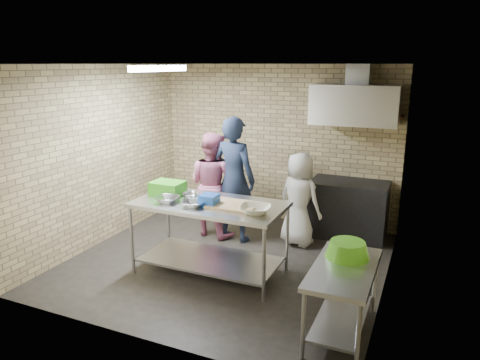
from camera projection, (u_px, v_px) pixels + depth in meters
name	position (u px, v px, depth m)	size (l,w,h in m)	color
floor	(228.00, 261.00, 6.28)	(4.20, 4.20, 0.00)	black
ceiling	(226.00, 64.00, 5.59)	(4.20, 4.20, 0.00)	black
back_wall	(276.00, 144.00, 7.71)	(4.20, 0.06, 2.70)	tan
front_wall	(136.00, 213.00, 4.16)	(4.20, 0.06, 2.70)	tan
left_wall	(102.00, 156.00, 6.75)	(0.06, 4.00, 2.70)	tan
right_wall	(392.00, 185.00, 5.12)	(0.06, 4.00, 2.70)	tan
prep_table	(210.00, 238.00, 5.84)	(1.95, 0.97, 0.97)	silver
side_counter	(342.00, 301.00, 4.51)	(0.60, 1.20, 0.75)	silver
stove	(348.00, 209.00, 7.10)	(1.20, 0.70, 0.90)	black
range_hood	(355.00, 105.00, 6.73)	(1.30, 0.60, 0.60)	silver
hood_duct	(359.00, 74.00, 6.75)	(0.35, 0.30, 0.30)	#A5A8AD
wall_shelf	(376.00, 116.00, 6.83)	(0.80, 0.20, 0.04)	#3F2B19
fluorescent_fixture	(159.00, 68.00, 5.99)	(0.10, 1.25, 0.08)	white
green_crate	(168.00, 188.00, 6.07)	(0.43, 0.32, 0.17)	green
blue_tub	(209.00, 200.00, 5.59)	(0.22, 0.22, 0.14)	blue
cutting_board	(233.00, 205.00, 5.56)	(0.59, 0.45, 0.03)	tan
mixing_bowl_a	(168.00, 199.00, 5.72)	(0.30, 0.30, 0.07)	#B3B6BA
mixing_bowl_b	(191.00, 196.00, 5.87)	(0.23, 0.23, 0.07)	silver
mixing_bowl_c	(194.00, 204.00, 5.55)	(0.28, 0.28, 0.07)	#ADB0B4
ceramic_bowl	(256.00, 210.00, 5.30)	(0.37, 0.37, 0.09)	beige
green_basin	(347.00, 249.00, 4.62)	(0.46, 0.46, 0.17)	#59C626
bottle_red	(360.00, 108.00, 6.89)	(0.07, 0.07, 0.18)	#B22619
bottle_green	(387.00, 110.00, 6.74)	(0.06, 0.06, 0.15)	green
man_navy	(234.00, 179.00, 6.84)	(0.71, 0.47, 1.95)	black
woman_pink	(212.00, 184.00, 7.09)	(0.81, 0.63, 1.68)	#C06589
woman_white	(299.00, 199.00, 6.72)	(0.70, 0.46, 1.43)	silver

